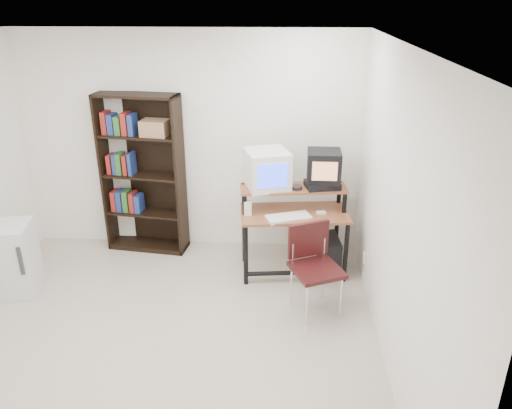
{
  "coord_description": "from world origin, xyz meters",
  "views": [
    {
      "loc": [
        1.07,
        -3.63,
        2.97
      ],
      "look_at": [
        0.82,
        1.1,
        0.92
      ],
      "focal_mm": 35.0,
      "sensor_mm": 36.0,
      "label": 1
    }
  ],
  "objects_px": {
    "school_chair": "(313,260)",
    "mini_fridge": "(11,259)",
    "crt_monitor": "(267,169)",
    "crt_tv": "(324,166)",
    "computer_desk": "(294,216)",
    "bookshelf": "(143,173)",
    "pc_tower": "(329,255)"
  },
  "relations": [
    {
      "from": "computer_desk",
      "to": "school_chair",
      "type": "bearing_deg",
      "value": -82.11
    },
    {
      "from": "crt_monitor",
      "to": "crt_tv",
      "type": "distance_m",
      "value": 0.62
    },
    {
      "from": "computer_desk",
      "to": "bookshelf",
      "type": "xyz_separation_m",
      "value": [
        -1.78,
        0.49,
        0.29
      ]
    },
    {
      "from": "bookshelf",
      "to": "crt_tv",
      "type": "bearing_deg",
      "value": -1.76
    },
    {
      "from": "pc_tower",
      "to": "mini_fridge",
      "type": "distance_m",
      "value": 3.41
    },
    {
      "from": "mini_fridge",
      "to": "bookshelf",
      "type": "bearing_deg",
      "value": 33.15
    },
    {
      "from": "computer_desk",
      "to": "mini_fridge",
      "type": "xyz_separation_m",
      "value": [
        -2.94,
        -0.6,
        -0.3
      ]
    },
    {
      "from": "school_chair",
      "to": "crt_tv",
      "type": "bearing_deg",
      "value": 58.39
    },
    {
      "from": "school_chair",
      "to": "mini_fridge",
      "type": "bearing_deg",
      "value": 154.22
    },
    {
      "from": "crt_monitor",
      "to": "school_chair",
      "type": "distance_m",
      "value": 1.16
    },
    {
      "from": "pc_tower",
      "to": "bookshelf",
      "type": "xyz_separation_m",
      "value": [
        -2.19,
        0.5,
        0.77
      ]
    },
    {
      "from": "school_chair",
      "to": "pc_tower",
      "type": "bearing_deg",
      "value": 49.2
    },
    {
      "from": "bookshelf",
      "to": "pc_tower",
      "type": "bearing_deg",
      "value": -5.01
    },
    {
      "from": "school_chair",
      "to": "mini_fridge",
      "type": "relative_size",
      "value": 1.15
    },
    {
      "from": "bookshelf",
      "to": "mini_fridge",
      "type": "relative_size",
      "value": 2.47
    },
    {
      "from": "school_chair",
      "to": "bookshelf",
      "type": "bearing_deg",
      "value": 124.75
    },
    {
      "from": "computer_desk",
      "to": "crt_monitor",
      "type": "xyz_separation_m",
      "value": [
        -0.3,
        0.11,
        0.49
      ]
    },
    {
      "from": "crt_tv",
      "to": "computer_desk",
      "type": "bearing_deg",
      "value": -154.28
    },
    {
      "from": "crt_tv",
      "to": "pc_tower",
      "type": "xyz_separation_m",
      "value": [
        0.1,
        -0.15,
        -1.01
      ]
    },
    {
      "from": "computer_desk",
      "to": "school_chair",
      "type": "relative_size",
      "value": 1.37
    },
    {
      "from": "school_chair",
      "to": "mini_fridge",
      "type": "height_order",
      "value": "school_chair"
    },
    {
      "from": "crt_monitor",
      "to": "school_chair",
      "type": "height_order",
      "value": "crt_monitor"
    },
    {
      "from": "crt_tv",
      "to": "bookshelf",
      "type": "relative_size",
      "value": 0.19
    },
    {
      "from": "computer_desk",
      "to": "crt_tv",
      "type": "height_order",
      "value": "crt_tv"
    },
    {
      "from": "crt_monitor",
      "to": "mini_fridge",
      "type": "distance_m",
      "value": 2.84
    },
    {
      "from": "computer_desk",
      "to": "mini_fridge",
      "type": "height_order",
      "value": "computer_desk"
    },
    {
      "from": "mini_fridge",
      "to": "crt_monitor",
      "type": "bearing_deg",
      "value": 4.94
    },
    {
      "from": "crt_monitor",
      "to": "crt_tv",
      "type": "height_order",
      "value": "crt_monitor"
    },
    {
      "from": "bookshelf",
      "to": "mini_fridge",
      "type": "bearing_deg",
      "value": -129.03
    },
    {
      "from": "school_chair",
      "to": "computer_desk",
      "type": "bearing_deg",
      "value": 80.73
    },
    {
      "from": "pc_tower",
      "to": "school_chair",
      "type": "xyz_separation_m",
      "value": [
        -0.23,
        -0.73,
        0.34
      ]
    },
    {
      "from": "crt_tv",
      "to": "mini_fridge",
      "type": "xyz_separation_m",
      "value": [
        -3.25,
        -0.74,
        -0.83
      ]
    }
  ]
}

